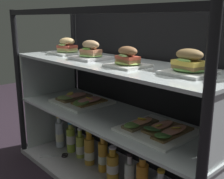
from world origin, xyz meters
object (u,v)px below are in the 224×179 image
(plated_roll_sandwich_right_of_center, at_px, (91,53))
(juice_bottle_near_post, at_px, (71,139))
(plated_roll_sandwich_near_right_corner, at_px, (128,59))
(plated_roll_sandwich_far_right, at_px, (189,64))
(open_sandwich_tray_far_left, at_px, (81,100))
(plated_roll_sandwich_center, at_px, (67,48))
(open_sandwich_tray_near_right_corner, at_px, (157,129))
(kitchen_scissors, at_px, (61,155))
(juice_bottle_back_center, at_px, (130,176))
(juice_bottle_back_left, at_px, (89,151))
(juice_bottle_front_left_end, at_px, (80,146))
(juice_bottle_back_right, at_px, (113,166))
(juice_bottle_front_right_end, at_px, (103,157))

(plated_roll_sandwich_right_of_center, bearing_deg, juice_bottle_near_post, 175.62)
(plated_roll_sandwich_near_right_corner, distance_m, plated_roll_sandwich_far_right, 0.32)
(plated_roll_sandwich_right_of_center, height_order, juice_bottle_near_post, plated_roll_sandwich_right_of_center)
(open_sandwich_tray_far_left, bearing_deg, plated_roll_sandwich_near_right_corner, -7.46)
(plated_roll_sandwich_center, distance_m, open_sandwich_tray_near_right_corner, 0.86)
(open_sandwich_tray_near_right_corner, bearing_deg, plated_roll_sandwich_right_of_center, -177.16)
(plated_roll_sandwich_near_right_corner, distance_m, open_sandwich_tray_far_left, 0.60)
(plated_roll_sandwich_center, xyz_separation_m, kitchen_scissors, (0.03, -0.11, -0.74))
(open_sandwich_tray_near_right_corner, bearing_deg, plated_roll_sandwich_center, 179.30)
(open_sandwich_tray_near_right_corner, height_order, juice_bottle_back_center, open_sandwich_tray_near_right_corner)
(kitchen_scissors, bearing_deg, open_sandwich_tray_near_right_corner, 7.49)
(plated_roll_sandwich_center, height_order, open_sandwich_tray_far_left, plated_roll_sandwich_center)
(juice_bottle_back_left, bearing_deg, juice_bottle_front_left_end, 175.53)
(juice_bottle_back_right, relative_size, juice_bottle_back_center, 1.00)
(plated_roll_sandwich_far_right, relative_size, juice_bottle_back_center, 0.90)
(juice_bottle_near_post, xyz_separation_m, juice_bottle_back_right, (0.48, -0.03, -0.01))
(juice_bottle_front_left_end, relative_size, juice_bottle_back_right, 0.99)
(plated_roll_sandwich_center, distance_m, plated_roll_sandwich_far_right, 0.94)
(open_sandwich_tray_near_right_corner, xyz_separation_m, juice_bottle_back_left, (-0.54, -0.01, -0.32))
(juice_bottle_front_left_end, height_order, juice_bottle_back_center, juice_bottle_back_center)
(plated_roll_sandwich_right_of_center, height_order, kitchen_scissors, plated_roll_sandwich_right_of_center)
(plated_roll_sandwich_right_of_center, bearing_deg, plated_roll_sandwich_far_right, 2.69)
(juice_bottle_front_right_end, height_order, juice_bottle_back_right, juice_bottle_front_right_end)
(open_sandwich_tray_far_left, distance_m, open_sandwich_tray_near_right_corner, 0.66)
(open_sandwich_tray_far_left, bearing_deg, juice_bottle_near_post, -171.88)
(kitchen_scissors, bearing_deg, juice_bottle_back_left, 21.60)
(juice_bottle_back_right, bearing_deg, kitchen_scissors, -171.34)
(plated_roll_sandwich_right_of_center, bearing_deg, juice_bottle_back_center, 1.68)
(juice_bottle_near_post, bearing_deg, plated_roll_sandwich_far_right, 0.54)
(juice_bottle_back_right, bearing_deg, plated_roll_sandwich_center, 175.58)
(plated_roll_sandwich_right_of_center, xyz_separation_m, kitchen_scissors, (-0.27, -0.08, -0.74))
(plated_roll_sandwich_center, relative_size, plated_roll_sandwich_far_right, 1.02)
(plated_roll_sandwich_right_of_center, bearing_deg, plated_roll_sandwich_center, 173.56)
(juice_bottle_front_left_end, bearing_deg, juice_bottle_back_center, -1.29)
(plated_roll_sandwich_center, height_order, plated_roll_sandwich_right_of_center, plated_roll_sandwich_right_of_center)
(open_sandwich_tray_far_left, bearing_deg, open_sandwich_tray_near_right_corner, -1.16)
(plated_roll_sandwich_near_right_corner, height_order, plated_roll_sandwich_far_right, plated_roll_sandwich_far_right)
(plated_roll_sandwich_center, bearing_deg, juice_bottle_front_right_end, -1.67)
(juice_bottle_back_left, relative_size, juice_bottle_back_center, 1.09)
(plated_roll_sandwich_near_right_corner, relative_size, juice_bottle_back_right, 0.84)
(plated_roll_sandwich_right_of_center, relative_size, juice_bottle_front_right_end, 0.85)
(plated_roll_sandwich_right_of_center, bearing_deg, open_sandwich_tray_far_left, 167.36)
(open_sandwich_tray_far_left, height_order, juice_bottle_near_post, open_sandwich_tray_far_left)
(plated_roll_sandwich_right_of_center, height_order, juice_bottle_front_right_end, plated_roll_sandwich_right_of_center)
(plated_roll_sandwich_right_of_center, xyz_separation_m, open_sandwich_tray_near_right_corner, (0.49, 0.02, -0.34))
(plated_roll_sandwich_far_right, height_order, juice_bottle_near_post, plated_roll_sandwich_far_right)
(juice_bottle_front_left_end, height_order, kitchen_scissors, juice_bottle_front_left_end)
(open_sandwich_tray_near_right_corner, bearing_deg, juice_bottle_back_right, -174.38)
(juice_bottle_near_post, distance_m, juice_bottle_back_right, 0.48)
(juice_bottle_front_left_end, distance_m, juice_bottle_back_left, 0.12)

